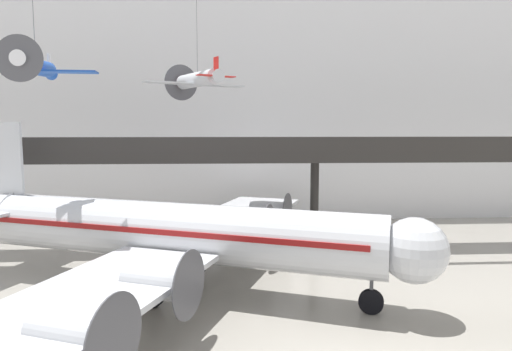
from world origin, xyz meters
TOP-DOWN VIEW (x-y plane):
  - hangar_back_wall at (0.00, 32.51)m, footprint 140.00×3.00m
  - mezzanine_walkway at (0.00, 19.99)m, footprint 110.00×3.20m
  - airliner_silver_main at (-10.59, 11.06)m, footprint 30.06×35.20m
  - suspended_plane_blue_trainer at (-17.83, 10.95)m, footprint 6.78×5.53m
  - suspended_plane_silver_racer at (-9.28, 18.22)m, footprint 7.35×6.62m

SIDE VIEW (x-z plane):
  - airliner_silver_main at x=-10.59m, z-range -1.54..8.56m
  - mezzanine_walkway at x=0.00m, z-range 2.88..11.88m
  - hangar_back_wall at x=0.00m, z-range 0.00..24.43m
  - suspended_plane_blue_trainer at x=-17.83m, z-range 9.13..17.09m
  - suspended_plane_silver_racer at x=-9.28m, z-range 9.08..17.27m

